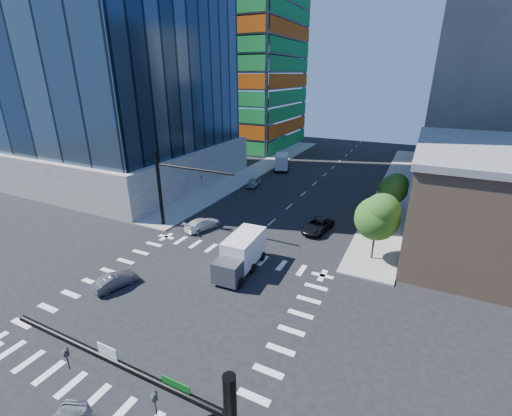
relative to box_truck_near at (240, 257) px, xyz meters
The scene contains 15 objects.
ground 6.79m from the box_truck_near, 106.56° to the right, with size 160.00×160.00×0.00m, color black.
road_markings 6.79m from the box_truck_near, 106.56° to the right, with size 20.00×20.00×0.01m, color silver.
sidewalk_ne 35.30m from the box_truck_near, 72.50° to the left, with size 5.00×60.00×0.15m, color gray.
sidewalk_nw 36.61m from the box_truck_near, 113.16° to the left, with size 5.00×60.00×0.15m, color gray.
construction_building 66.96m from the box_truck_near, 117.81° to the left, with size 25.16×34.50×70.60m.
bg_building_ne 56.16m from the box_truck_near, 62.70° to the left, with size 24.00×30.00×28.00m, color #5A5651.
signal_mast_nw 13.57m from the box_truck_near, 156.62° to the left, with size 10.20×0.40×9.00m.
tree_south 13.52m from the box_truck_near, 35.09° to the left, with size 4.16×4.16×6.82m.
tree_north 22.59m from the box_truck_near, 60.54° to the left, with size 3.54×3.52×5.78m.
car_nb_far 12.25m from the box_truck_near, 71.29° to the left, with size 2.34×5.07×1.41m, color black.
car_sb_near 10.53m from the box_truck_near, 143.27° to the left, with size 1.86×4.57×1.33m, color white.
car_sb_mid 25.96m from the box_truck_near, 113.60° to the left, with size 1.66×4.11×1.40m, color #97999E.
car_sb_cross 10.85m from the box_truck_near, 140.25° to the right, with size 1.31×3.74×1.23m, color #58575D.
box_truck_near is the anchor object (origin of this frame).
box_truck_far 37.32m from the box_truck_near, 106.17° to the left, with size 4.33×6.38×3.09m.
Camera 1 is at (15.34, -17.60, 16.99)m, focal length 24.00 mm.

